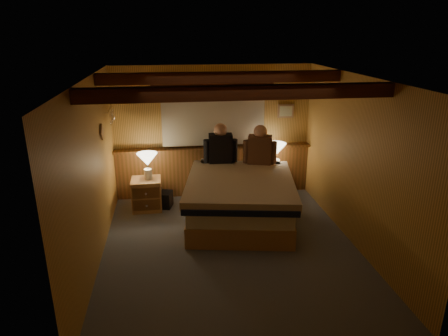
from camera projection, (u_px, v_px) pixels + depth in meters
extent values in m
plane|color=#575D68|center=(230.00, 248.00, 5.75)|extent=(4.20, 4.20, 0.00)
plane|color=#B98045|center=(231.00, 78.00, 4.96)|extent=(4.20, 4.20, 0.00)
plane|color=gold|center=(213.00, 132.00, 7.32)|extent=(3.60, 0.00, 3.60)
plane|color=gold|center=(92.00, 175.00, 5.12)|extent=(0.00, 4.20, 4.20)
plane|color=gold|center=(357.00, 163.00, 5.59)|extent=(0.00, 4.20, 4.20)
plane|color=gold|center=(269.00, 250.00, 3.39)|extent=(3.60, 0.00, 3.60)
cube|color=brown|center=(214.00, 171.00, 7.51)|extent=(3.60, 0.12, 0.90)
cube|color=brown|center=(214.00, 148.00, 7.30)|extent=(3.60, 0.22, 0.04)
cylinder|color=#4F2313|center=(213.00, 85.00, 6.97)|extent=(2.10, 0.05, 0.05)
sphere|color=#4F2313|center=(152.00, 87.00, 6.83)|extent=(0.08, 0.08, 0.08)
sphere|color=#4F2313|center=(272.00, 84.00, 7.10)|extent=(0.08, 0.08, 0.08)
cube|color=beige|center=(213.00, 116.00, 7.16)|extent=(1.85, 0.08, 1.05)
cube|color=#4F2313|center=(240.00, 93.00, 4.43)|extent=(3.60, 0.15, 0.16)
cube|color=#4F2313|center=(222.00, 77.00, 5.83)|extent=(3.60, 0.15, 0.16)
cylinder|color=white|center=(109.00, 110.00, 6.45)|extent=(0.03, 0.55, 0.03)
torus|color=white|center=(111.00, 119.00, 6.35)|extent=(0.01, 0.21, 0.21)
torus|color=white|center=(113.00, 116.00, 6.56)|extent=(0.01, 0.21, 0.21)
cube|color=#A47752|center=(286.00, 111.00, 7.36)|extent=(0.30, 0.03, 0.25)
cube|color=beige|center=(286.00, 111.00, 7.35)|extent=(0.24, 0.01, 0.19)
cube|color=#B97F4F|center=(240.00, 209.00, 6.61)|extent=(1.91, 2.34, 0.31)
cube|color=white|center=(240.00, 193.00, 6.52)|extent=(1.87, 2.29, 0.25)
cube|color=black|center=(240.00, 191.00, 6.22)|extent=(1.90, 1.94, 0.08)
cube|color=#CB8B92|center=(240.00, 183.00, 6.32)|extent=(1.98, 2.15, 0.13)
cube|color=white|center=(218.00, 165.00, 7.23)|extent=(0.68, 0.46, 0.17)
cube|color=white|center=(262.00, 165.00, 7.21)|extent=(0.68, 0.46, 0.17)
cube|color=#B97F4F|center=(147.00, 194.00, 6.91)|extent=(0.50, 0.45, 0.55)
cube|color=brown|center=(146.00, 193.00, 6.68)|extent=(0.45, 0.02, 0.19)
cube|color=brown|center=(147.00, 205.00, 6.75)|extent=(0.45, 0.02, 0.19)
cylinder|color=white|center=(146.00, 193.00, 6.68)|extent=(0.03, 0.03, 0.03)
cylinder|color=white|center=(147.00, 205.00, 6.75)|extent=(0.03, 0.03, 0.03)
cube|color=#B97F4F|center=(276.00, 183.00, 7.48)|extent=(0.53, 0.49, 0.50)
cube|color=brown|center=(277.00, 182.00, 7.26)|extent=(0.40, 0.10, 0.17)
cube|color=brown|center=(276.00, 192.00, 7.33)|extent=(0.40, 0.10, 0.17)
cylinder|color=white|center=(277.00, 182.00, 7.26)|extent=(0.04, 0.04, 0.03)
cylinder|color=white|center=(276.00, 192.00, 7.33)|extent=(0.04, 0.04, 0.03)
cylinder|color=white|center=(148.00, 174.00, 6.82)|extent=(0.14, 0.14, 0.17)
cylinder|color=white|center=(148.00, 167.00, 6.79)|extent=(0.02, 0.02, 0.10)
cone|color=beige|center=(147.00, 159.00, 6.74)|extent=(0.35, 0.35, 0.21)
cylinder|color=white|center=(274.00, 165.00, 7.39)|extent=(0.15, 0.15, 0.20)
cylinder|color=white|center=(275.00, 158.00, 7.35)|extent=(0.03, 0.03, 0.11)
cone|color=beige|center=(275.00, 150.00, 7.29)|extent=(0.40, 0.40, 0.24)
cube|color=black|center=(221.00, 149.00, 7.06)|extent=(0.42, 0.26, 0.54)
cylinder|color=black|center=(207.00, 152.00, 7.05)|extent=(0.13, 0.13, 0.43)
cylinder|color=black|center=(234.00, 151.00, 7.09)|extent=(0.13, 0.13, 0.43)
sphere|color=tan|center=(220.00, 130.00, 6.94)|extent=(0.24, 0.24, 0.24)
cube|color=#4E2F1F|center=(260.00, 150.00, 6.99)|extent=(0.45, 0.34, 0.53)
cylinder|color=#4E2F1F|center=(247.00, 152.00, 7.04)|extent=(0.13, 0.13, 0.42)
cylinder|color=#4E2F1F|center=(273.00, 153.00, 6.97)|extent=(0.13, 0.13, 0.42)
sphere|color=tan|center=(260.00, 132.00, 6.88)|extent=(0.23, 0.23, 0.23)
cube|color=black|center=(159.00, 199.00, 7.04)|extent=(0.52, 0.39, 0.28)
cylinder|color=black|center=(158.00, 191.00, 6.99)|extent=(0.14, 0.29, 0.07)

